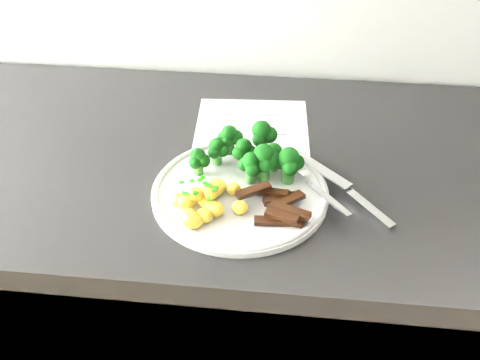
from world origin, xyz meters
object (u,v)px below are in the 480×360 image
at_px(counter, 277,329).
at_px(fork, 319,189).
at_px(recipe_paper, 251,141).
at_px(potatoes, 205,201).
at_px(plate, 240,191).
at_px(broccoli, 255,153).
at_px(knife, 354,197).
at_px(beef_strips, 279,207).

distance_m(counter, fork, 0.47).
height_order(recipe_paper, potatoes, potatoes).
xyz_separation_m(potatoes, fork, (0.17, 0.05, -0.00)).
bearing_deg(potatoes, recipe_paper, 75.77).
bearing_deg(plate, broccoli, 69.91).
relative_size(broccoli, knife, 1.05).
height_order(broccoli, knife, broccoli).
bearing_deg(knife, plate, -178.27).
height_order(recipe_paper, fork, fork).
xyz_separation_m(recipe_paper, plate, (-0.00, -0.15, 0.01)).
relative_size(potatoes, fork, 0.82).
bearing_deg(knife, broccoli, 164.11).
bearing_deg(recipe_paper, counter, -39.47).
bearing_deg(fork, broccoli, 157.10).
height_order(broccoli, beef_strips, broccoli).
bearing_deg(potatoes, beef_strips, 1.67).
xyz_separation_m(plate, knife, (0.17, 0.01, 0.00)).
xyz_separation_m(broccoli, fork, (0.10, -0.04, -0.03)).
bearing_deg(broccoli, knife, -15.89).
bearing_deg(plate, potatoes, -134.50).
relative_size(broccoli, potatoes, 1.57).
distance_m(counter, plate, 0.47).
xyz_separation_m(plate, fork, (0.12, 0.01, 0.01)).
bearing_deg(beef_strips, potatoes, -178.33).
bearing_deg(broccoli, plate, -110.09).
distance_m(potatoes, knife, 0.23).
bearing_deg(beef_strips, broccoli, 114.94).
xyz_separation_m(counter, plate, (-0.07, -0.09, 0.45)).
relative_size(plate, fork, 1.96).
height_order(broccoli, fork, broccoli).
height_order(counter, plate, plate).
xyz_separation_m(counter, broccoli, (-0.05, -0.04, 0.49)).
bearing_deg(counter, recipe_paper, 140.53).
height_order(potatoes, knife, potatoes).
distance_m(plate, fork, 0.12).
height_order(fork, knife, fork).
xyz_separation_m(recipe_paper, fork, (0.12, -0.14, 0.02)).
height_order(potatoes, beef_strips, potatoes).
xyz_separation_m(broccoli, knife, (0.16, -0.04, -0.04)).
distance_m(counter, potatoes, 0.50).
relative_size(counter, broccoli, 13.10).
height_order(counter, knife, knife).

